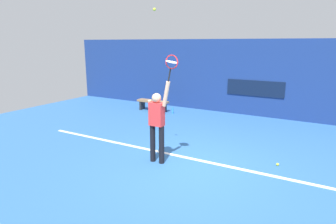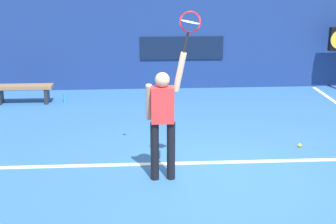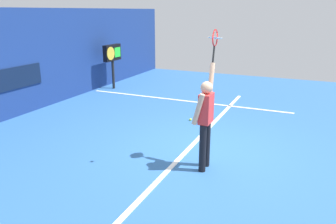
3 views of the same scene
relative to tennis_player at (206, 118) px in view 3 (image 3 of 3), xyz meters
The scene contains 9 objects.
ground_plane 1.31m from the tennis_player, 11.65° to the left, with size 18.00×18.00×0.00m, color #2D609E.
back_wall 6.03m from the tennis_player, 82.23° to the left, with size 18.00×0.20×2.97m, color navy.
sponsor_banner_center 5.89m from the tennis_player, 82.07° to the left, with size 2.20×0.03×0.60m, color #0C1933.
court_baseline 1.42m from the tennis_player, 35.67° to the left, with size 10.00×0.10×0.01m, color white.
court_sideline 5.02m from the tennis_player, 26.15° to the left, with size 0.10×7.00×0.01m, color white.
tennis_player is the anchor object (origin of this frame).
tennis_racket 1.42m from the tennis_player, ahead, with size 0.37×0.27×0.62m.
scoreboard_clock 7.33m from the tennis_player, 46.40° to the left, with size 0.96×0.20×1.67m.
spare_ball 3.01m from the tennis_player, 25.44° to the left, with size 0.07×0.07×0.07m, color #CCE033.
Camera 3 is at (-6.31, -1.87, 2.89)m, focal length 35.24 mm.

